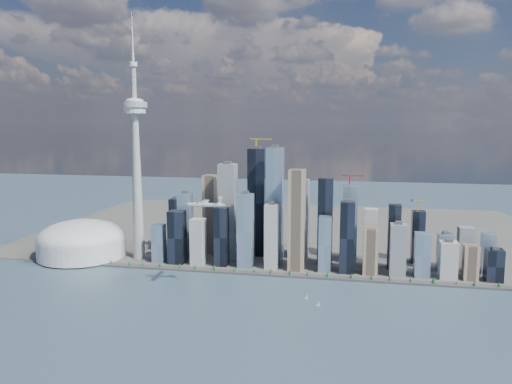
% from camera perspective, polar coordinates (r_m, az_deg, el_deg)
% --- Properties ---
extents(ground, '(4000.00, 4000.00, 0.00)m').
position_cam_1_polar(ground, '(827.20, -2.65, -14.48)').
color(ground, '#33475A').
rests_on(ground, ground).
extents(seawall, '(1100.00, 22.00, 4.00)m').
position_cam_1_polar(seawall, '(1056.68, 0.64, -9.31)').
color(seawall, '#383838').
rests_on(seawall, ground).
extents(land, '(1400.00, 900.00, 3.00)m').
position_cam_1_polar(land, '(1487.39, 3.84, -4.27)').
color(land, '#4C4C47').
rests_on(land, ground).
extents(shoreline_trees, '(960.53, 7.20, 8.80)m').
position_cam_1_polar(shoreline_trees, '(1054.70, 0.64, -8.96)').
color(shoreline_trees, '#3F2D1E').
rests_on(shoreline_trees, seawall).
extents(skyscraper_cluster, '(736.00, 142.00, 278.85)m').
position_cam_1_polar(skyscraper_cluster, '(1109.91, 4.51, -3.96)').
color(skyscraper_cluster, black).
rests_on(skyscraper_cluster, land).
extents(needle_tower, '(56.00, 56.00, 550.50)m').
position_cam_1_polar(needle_tower, '(1161.30, -13.52, 3.79)').
color(needle_tower, '#9FA09A').
rests_on(needle_tower, land).
extents(dome_stadium, '(200.00, 200.00, 86.00)m').
position_cam_1_polar(dome_stadium, '(1246.10, -19.31, -5.31)').
color(dome_stadium, '#BCBCBC').
rests_on(dome_stadium, land).
extents(airplane, '(74.21, 65.63, 18.09)m').
position_cam_1_polar(airplane, '(906.59, -5.84, -1.41)').
color(airplane, silver).
rests_on(airplane, ground).
extents(sailboat_west, '(7.77, 3.98, 10.83)m').
position_cam_1_polar(sailboat_west, '(892.10, 7.13, -12.59)').
color(sailboat_west, white).
rests_on(sailboat_west, ground).
extents(sailboat_east, '(7.44, 3.50, 10.32)m').
position_cam_1_polar(sailboat_east, '(923.54, 5.80, -11.85)').
color(sailboat_east, white).
rests_on(sailboat_east, ground).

